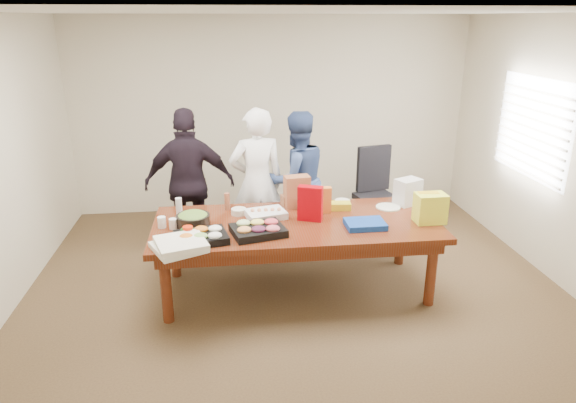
{
  "coord_description": "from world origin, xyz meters",
  "views": [
    {
      "loc": [
        -0.65,
        -4.68,
        2.65
      ],
      "look_at": [
        -0.07,
        0.1,
        0.93
      ],
      "focal_mm": 32.19,
      "sensor_mm": 36.0,
      "label": 1
    }
  ],
  "objects": [
    {
      "name": "wall_back",
      "position": [
        0.0,
        2.5,
        1.35
      ],
      "size": [
        5.5,
        0.04,
        2.7
      ],
      "primitive_type": "cube",
      "color": "beige",
      "rests_on": "floor"
    },
    {
      "name": "chip_bag_blue",
      "position": [
        0.64,
        -0.21,
        0.78
      ],
      "size": [
        0.38,
        0.29,
        0.06
      ],
      "primitive_type": "cube",
      "rotation": [
        0.0,
        0.0,
        0.01
      ],
      "color": "#113B99",
      "rests_on": "conference_table"
    },
    {
      "name": "clear_cup_a",
      "position": [
        -1.19,
        -0.03,
        0.8
      ],
      "size": [
        0.08,
        0.08,
        0.1
      ],
      "primitive_type": "cylinder",
      "rotation": [
        0.0,
        0.0,
        -0.08
      ],
      "color": "white",
      "rests_on": "conference_table"
    },
    {
      "name": "ranch_bottle",
      "position": [
        -1.16,
        0.3,
        0.85
      ],
      "size": [
        0.08,
        0.08,
        0.19
      ],
      "primitive_type": "cylinder",
      "rotation": [
        0.0,
        0.0,
        0.21
      ],
      "color": "silver",
      "rests_on": "conference_table"
    },
    {
      "name": "conference_table",
      "position": [
        0.0,
        0.0,
        0.38
      ],
      "size": [
        2.8,
        1.2,
        0.75
      ],
      "primitive_type": "cube",
      "color": "#4C1C0F",
      "rests_on": "floor"
    },
    {
      "name": "red_cup",
      "position": [
        -1.03,
        -0.29,
        0.81
      ],
      "size": [
        0.12,
        0.12,
        0.12
      ],
      "primitive_type": "cylinder",
      "rotation": [
        0.0,
        0.0,
        0.35
      ],
      "color": "red",
      "rests_on": "conference_table"
    },
    {
      "name": "mustard_bottle",
      "position": [
        0.19,
        0.38,
        0.83
      ],
      "size": [
        0.07,
        0.07,
        0.16
      ],
      "primitive_type": "cylinder",
      "rotation": [
        0.0,
        0.0,
        -0.22
      ],
      "color": "gold",
      "rests_on": "conference_table"
    },
    {
      "name": "wall_front",
      "position": [
        0.0,
        -2.5,
        1.35
      ],
      "size": [
        5.5,
        0.04,
        2.7
      ],
      "primitive_type": "cube",
      "color": "beige",
      "rests_on": "floor"
    },
    {
      "name": "floor",
      "position": [
        0.0,
        0.0,
        -0.01
      ],
      "size": [
        5.5,
        5.0,
        0.02
      ],
      "primitive_type": "cube",
      "color": "#47301E",
      "rests_on": "ground"
    },
    {
      "name": "dip_bowl_a",
      "position": [
        0.55,
        0.39,
        0.78
      ],
      "size": [
        0.19,
        0.19,
        0.06
      ],
      "primitive_type": "cylinder",
      "rotation": [
        0.0,
        0.0,
        0.18
      ],
      "color": "silver",
      "rests_on": "conference_table"
    },
    {
      "name": "dressing_bottle",
      "position": [
        -0.67,
        0.43,
        0.84
      ],
      "size": [
        0.07,
        0.07,
        0.18
      ],
      "primitive_type": "cylinder",
      "rotation": [
        0.0,
        0.0,
        0.35
      ],
      "color": "brown",
      "rests_on": "conference_table"
    },
    {
      "name": "plate_a",
      "position": [
        1.02,
        0.27,
        0.76
      ],
      "size": [
        0.3,
        0.3,
        0.01
      ],
      "primitive_type": "cylinder",
      "rotation": [
        0.0,
        0.0,
        -0.2
      ],
      "color": "white",
      "rests_on": "conference_table"
    },
    {
      "name": "veggie_tray",
      "position": [
        -0.92,
        -0.35,
        0.78
      ],
      "size": [
        0.52,
        0.44,
        0.07
      ],
      "primitive_type": "cube",
      "rotation": [
        0.0,
        0.0,
        0.21
      ],
      "color": "black",
      "rests_on": "conference_table"
    },
    {
      "name": "dip_bowl_b",
      "position": [
        -0.56,
        0.28,
        0.78
      ],
      "size": [
        0.18,
        0.18,
        0.06
      ],
      "primitive_type": "cylinder",
      "rotation": [
        0.0,
        0.0,
        0.2
      ],
      "color": "silver",
      "rests_on": "conference_table"
    },
    {
      "name": "chip_bag_red",
      "position": [
        0.14,
        0.03,
        0.93
      ],
      "size": [
        0.26,
        0.18,
        0.35
      ],
      "primitive_type": "cube",
      "rotation": [
        0.0,
        0.0,
        -0.36
      ],
      "color": "#A50008",
      "rests_on": "conference_table"
    },
    {
      "name": "chip_bag_orange",
      "position": [
        0.3,
        0.23,
        0.89
      ],
      "size": [
        0.18,
        0.09,
        0.27
      ],
      "primitive_type": "cube",
      "rotation": [
        0.0,
        0.0,
        -0.05
      ],
      "color": "orange",
      "rests_on": "conference_table"
    },
    {
      "name": "mayo_jar",
      "position": [
        0.1,
        0.33,
        0.82
      ],
      "size": [
        0.11,
        0.11,
        0.14
      ],
      "primitive_type": "cylinder",
      "rotation": [
        0.0,
        0.0,
        -0.22
      ],
      "color": "silver",
      "rests_on": "conference_table"
    },
    {
      "name": "grocery_bag_white",
      "position": [
        1.26,
        0.37,
        0.89
      ],
      "size": [
        0.32,
        0.28,
        0.28
      ],
      "primitive_type": "cube",
      "rotation": [
        0.0,
        0.0,
        0.45
      ],
      "color": "silver",
      "rests_on": "conference_table"
    },
    {
      "name": "chip_bag_yellow",
      "position": [
        1.29,
        -0.11,
        0.9
      ],
      "size": [
        0.2,
        0.1,
        0.29
      ],
      "primitive_type": "cube",
      "rotation": [
        0.0,
        0.0,
        -0.1
      ],
      "color": "yellow",
      "rests_on": "conference_table"
    },
    {
      "name": "window_blinds",
      "position": [
        2.68,
        0.6,
        1.5
      ],
      "size": [
        0.04,
        1.36,
        1.0
      ],
      "primitive_type": "cube",
      "color": "beige",
      "rests_on": "wall_right"
    },
    {
      "name": "pizza_box_upper",
      "position": [
        -1.08,
        -0.54,
        0.82
      ],
      "size": [
        0.51,
        0.51,
        0.05
      ],
      "primitive_type": "cube",
      "rotation": [
        0.0,
        0.0,
        0.3
      ],
      "color": "white",
      "rests_on": "pizza_box_lower"
    },
    {
      "name": "kraft_bag",
      "position": [
        0.06,
        0.42,
        0.92
      ],
      "size": [
        0.28,
        0.18,
        0.34
      ],
      "primitive_type": "cube",
      "rotation": [
        0.0,
        0.0,
        0.13
      ],
      "color": "#965534",
      "rests_on": "conference_table"
    },
    {
      "name": "banana_bunch",
      "position": [
        0.5,
        0.3,
        0.79
      ],
      "size": [
        0.24,
        0.15,
        0.07
      ],
      "primitive_type": "cube",
      "rotation": [
        0.0,
        0.0,
        -0.1
      ],
      "color": "gold",
      "rests_on": "conference_table"
    },
    {
      "name": "bread_loaf",
      "position": [
        0.05,
        0.5,
        0.81
      ],
      "size": [
        0.31,
        0.19,
        0.12
      ],
      "primitive_type": "cube",
      "rotation": [
        0.0,
        0.0,
        0.22
      ],
      "color": "#915B3D",
      "rests_on": "conference_table"
    },
    {
      "name": "grocery_bag_yellow",
      "position": [
        1.3,
        -0.16,
        0.9
      ],
      "size": [
        0.29,
        0.21,
        0.29
      ],
      "primitive_type": "cube",
      "rotation": [
        0.0,
        0.0,
        0.02
      ],
      "color": "#F6FF3A",
      "rests_on": "conference_table"
    },
    {
      "name": "pizza_box_lower",
      "position": [
        -1.1,
        -0.52,
        0.77
      ],
      "size": [
        0.54,
        0.54,
        0.05
      ],
      "primitive_type": "cube",
      "rotation": [
        0.0,
        0.0,
        0.44
      ],
      "color": "white",
      "rests_on": "conference_table"
    },
    {
      "name": "wall_right",
      "position": [
        2.75,
        0.0,
        1.35
      ],
      "size": [
        0.04,
        5.0,
        2.7
      ],
      "primitive_type": "cube",
      "color": "beige",
      "rests_on": "floor"
    },
    {
      "name": "window_panel",
      "position": [
        2.72,
        0.6,
        1.5
      ],
      "size": [
        0.03,
        1.4,
        1.1
      ],
      "primitive_type": "cube",
      "color": "white",
      "rests_on": "wall_right"
    },
    {
      "name": "salad_bowl",
      "position": [
        -1.01,
        0.03,
        0.8
      ],
      "size": [
        0.38,
        0.38,
        0.11
      ],
      "primitive_type": "cylinder",
      "rotation": [
        0.0,
        0.0,
        -0.19
      ],
      "color": "black",
      "rests_on": "conference_table"
    },
    {
      "name": "fruit_tray",
      "position": [
        -0.39,
        -0.26,
        0.79
      ],
      "size": [
        0.55,
        0.47,
        0.07
      ],
      "primitive_type": "cube",
      "rotation": [
        0.0,
        0.0,
        0.24
      ],
      "color": "black",
      "rests_on": "conference_table"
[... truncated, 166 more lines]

